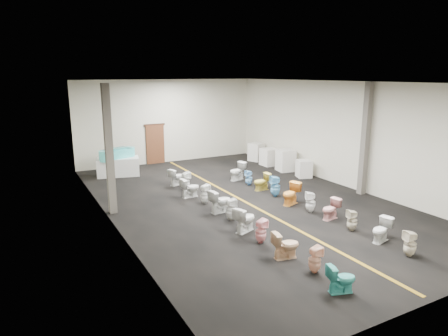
{
  "coord_description": "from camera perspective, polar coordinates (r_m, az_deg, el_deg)",
  "views": [
    {
      "loc": [
        -7.63,
        -12.65,
        4.8
      ],
      "look_at": [
        -0.29,
        1.0,
        1.12
      ],
      "focal_mm": 32.0,
      "sensor_mm": 36.0,
      "label": 1
    }
  ],
  "objects": [
    {
      "name": "floor",
      "position": [
        15.54,
        2.69,
        -4.67
      ],
      "size": [
        16.0,
        16.0,
        0.0
      ],
      "primitive_type": "plane",
      "color": "black",
      "rests_on": "ground"
    },
    {
      "name": "toilet_left_5",
      "position": [
        13.41,
        0.96,
        -5.93
      ],
      "size": [
        0.36,
        0.35,
        0.75
      ],
      "primitive_type": "imported",
      "rotation": [
        0.0,
        0.0,
        1.52
      ],
      "color": "silver",
      "rests_on": "floor"
    },
    {
      "name": "toilet_right_0",
      "position": [
        11.97,
        25.06,
        -9.75
      ],
      "size": [
        0.41,
        0.4,
        0.73
      ],
      "primitive_type": "imported",
      "rotation": [
        0.0,
        0.0,
        -1.84
      ],
      "color": "beige",
      "rests_on": "floor"
    },
    {
      "name": "appliance_crate_d",
      "position": [
        22.52,
        4.61,
        2.3
      ],
      "size": [
        0.92,
        0.92,
        1.0
      ],
      "primitive_type": "cube",
      "rotation": [
        0.0,
        0.0,
        0.41
      ],
      "color": "silver",
      "rests_on": "floor"
    },
    {
      "name": "toilet_left_10",
      "position": [
        17.7,
        -6.79,
        -1.24
      ],
      "size": [
        0.83,
        0.66,
        0.74
      ],
      "primitive_type": "imported",
      "rotation": [
        0.0,
        0.0,
        1.96
      ],
      "color": "white",
      "rests_on": "floor"
    },
    {
      "name": "toilet_right_5",
      "position": [
        15.17,
        9.54,
        -3.66
      ],
      "size": [
        0.92,
        0.72,
        0.83
      ],
      "primitive_type": "imported",
      "rotation": [
        0.0,
        0.0,
        -1.2
      ],
      "color": "orange",
      "rests_on": "floor"
    },
    {
      "name": "toilet_left_8",
      "position": [
        15.91,
        -4.89,
        -2.82
      ],
      "size": [
        0.77,
        0.47,
        0.77
      ],
      "primitive_type": "imported",
      "rotation": [
        0.0,
        0.0,
        1.62
      ],
      "color": "silver",
      "rests_on": "floor"
    },
    {
      "name": "toilet_left_9",
      "position": [
        16.82,
        -5.52,
        -1.88
      ],
      "size": [
        0.42,
        0.41,
        0.8
      ],
      "primitive_type": "imported",
      "rotation": [
        0.0,
        0.0,
        1.72
      ],
      "color": "white",
      "rests_on": "floor"
    },
    {
      "name": "toilet_left_3",
      "position": [
        11.73,
        5.29,
        -8.97
      ],
      "size": [
        0.39,
        0.38,
        0.72
      ],
      "primitive_type": "imported",
      "rotation": [
        0.0,
        0.0,
        1.77
      ],
      "color": "#EFA4A8",
      "rests_on": "floor"
    },
    {
      "name": "toilet_right_3",
      "position": [
        13.97,
        15.0,
        -5.7
      ],
      "size": [
        0.75,
        0.5,
        0.7
      ],
      "primitive_type": "imported",
      "rotation": [
        0.0,
        0.0,
        -1.41
      ],
      "color": "pink",
      "rests_on": "floor"
    },
    {
      "name": "appliance_crate_c",
      "position": [
        21.47,
        6.48,
        1.58
      ],
      "size": [
        0.8,
        0.8,
        0.9
      ],
      "primitive_type": "cube",
      "rotation": [
        0.0,
        0.0,
        0.0
      ],
      "color": "silver",
      "rests_on": "floor"
    },
    {
      "name": "wall_left",
      "position": [
        13.17,
        -16.21,
        1.64
      ],
      "size": [
        0.0,
        16.0,
        16.0
      ],
      "primitive_type": "plane",
      "rotation": [
        1.57,
        0.0,
        1.57
      ],
      "color": "beige",
      "rests_on": "ground"
    },
    {
      "name": "toilet_right_8",
      "position": [
        17.56,
        3.57,
        -1.4
      ],
      "size": [
        0.32,
        0.32,
        0.68
      ],
      "primitive_type": "imported",
      "rotation": [
        0.0,
        0.0,
        -1.61
      ],
      "color": "#87C5F4",
      "rests_on": "floor"
    },
    {
      "name": "wall_front",
      "position": [
        9.29,
        29.17,
        -4.34
      ],
      "size": [
        10.0,
        0.0,
        10.0
      ],
      "primitive_type": "plane",
      "rotation": [
        -1.57,
        0.0,
        0.0
      ],
      "color": "beige",
      "rests_on": "ground"
    },
    {
      "name": "appliance_crate_b",
      "position": [
        20.32,
        8.79,
        1.09
      ],
      "size": [
        0.9,
        0.9,
        1.08
      ],
      "primitive_type": "cube",
      "rotation": [
        0.0,
        0.0,
        -0.16
      ],
      "color": "silver",
      "rests_on": "floor"
    },
    {
      "name": "toilet_right_7",
      "position": [
        16.87,
        5.41,
        -1.97
      ],
      "size": [
        0.71,
        0.41,
        0.73
      ],
      "primitive_type": "imported",
      "rotation": [
        0.0,
        0.0,
        -1.58
      ],
      "color": "#DAC44E",
      "rests_on": "floor"
    },
    {
      "name": "aisle_stripe",
      "position": [
        15.53,
        2.69,
        -4.66
      ],
      "size": [
        0.12,
        15.6,
        0.01
      ],
      "primitive_type": "cube",
      "color": "#8D6614",
      "rests_on": "floor"
    },
    {
      "name": "toilet_left_2",
      "position": [
        10.9,
        8.8,
        -10.81
      ],
      "size": [
        0.79,
        0.54,
        0.74
      ],
      "primitive_type": "imported",
      "rotation": [
        0.0,
        0.0,
        1.38
      ],
      "color": "#DCB088",
      "rests_on": "floor"
    },
    {
      "name": "toilet_right_9",
      "position": [
        18.38,
        1.91,
        -0.46
      ],
      "size": [
        0.91,
        0.66,
        0.83
      ],
      "primitive_type": "imported",
      "rotation": [
        0.0,
        0.0,
        -1.31
      ],
      "color": "silver",
      "rests_on": "floor"
    },
    {
      "name": "toilet_left_0",
      "position": [
        9.62,
        16.42,
        -14.92
      ],
      "size": [
        0.73,
        0.54,
        0.66
      ],
      "primitive_type": "imported",
      "rotation": [
        0.0,
        0.0,
        1.28
      ],
      "color": "teal",
      "rests_on": "floor"
    },
    {
      "name": "toilet_right_6",
      "position": [
        16.04,
        7.35,
        -2.59
      ],
      "size": [
        0.47,
        0.47,
        0.85
      ],
      "primitive_type": "imported",
      "rotation": [
        0.0,
        0.0,
        -1.82
      ],
      "color": "#6AB9E4",
      "rests_on": "floor"
    },
    {
      "name": "toilet_left_4",
      "position": [
        12.49,
        3.0,
        -7.29
      ],
      "size": [
        0.9,
        0.72,
        0.81
      ],
      "primitive_type": "imported",
      "rotation": [
        0.0,
        0.0,
        1.96
      ],
      "color": "silver",
      "rests_on": "floor"
    },
    {
      "name": "column_right",
      "position": [
        16.86,
        19.52,
        3.88
      ],
      "size": [
        0.25,
        0.25,
        4.5
      ],
      "primitive_type": "cube",
      "color": "#59544C",
      "rests_on": "floor"
    },
    {
      "name": "ceiling",
      "position": [
        14.78,
        2.89,
        12.16
      ],
      "size": [
        16.0,
        16.0,
        0.0
      ],
      "primitive_type": "plane",
      "rotation": [
        3.14,
        0.0,
        0.0
      ],
      "color": "black",
      "rests_on": "ground"
    },
    {
      "name": "appliance_crate_a",
      "position": [
        19.25,
        11.35,
        -0.11
      ],
      "size": [
        0.8,
        0.8,
        0.82
      ],
      "primitive_type": "cube",
      "rotation": [
        0.0,
        0.0,
        -0.32
      ],
      "color": "silver",
      "rests_on": "floor"
    },
    {
      "name": "bathtub",
      "position": [
        19.71,
        -15.0,
        1.98
      ],
      "size": [
        1.8,
        1.05,
        0.55
      ],
      "rotation": [
        0.0,
        0.0,
        0.33
      ],
      "color": "#45C8C7",
      "rests_on": "display_table"
    },
    {
      "name": "toilet_right_1",
      "position": [
        12.62,
        21.57,
        -8.24
      ],
      "size": [
        0.78,
        0.56,
        0.72
      ],
      "primitive_type": "imported",
      "rotation": [
        0.0,
        0.0,
        -1.33
      ],
      "color": "silver",
      "rests_on": "floor"
    },
    {
      "name": "toilet_left_7",
      "position": [
        15.08,
        -2.75,
        -3.73
      ],
      "size": [
        0.41,
        0.4,
        0.75
      ],
      "primitive_type": "imported",
      "rotation": [
        0.0,
        0.0,
        1.78
      ],
      "color": "white",
      "rests_on": "floor"
    },
    {
      "name": "toilet_left_6",
      "position": [
        14.13,
        -0.53,
        -4.74
      ],
      "size": [
        0.86,
        0.56,
        0.83
      ],
      "primitive_type": "imported",
      "rotation": [
        0.0,
        0.0,
        1.7
      ],
      "color": "silver",
      "rests_on": "floor"
    },
    {
      "name": "toilet_right_4",
      "position": [
        14.46,
        12.27,
        -4.78
      ],
      "size": [
        0.46,
        0.45,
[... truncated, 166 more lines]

